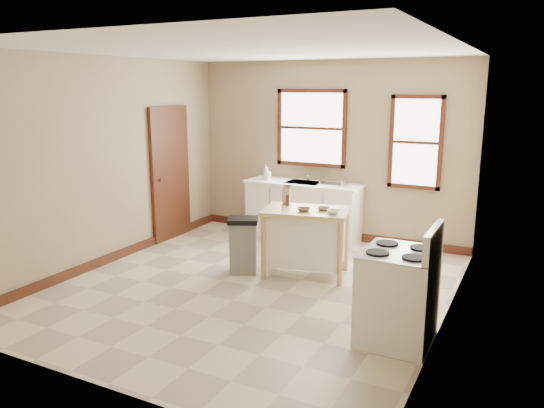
{
  "coord_description": "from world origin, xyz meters",
  "views": [
    {
      "loc": [
        3.0,
        -5.35,
        2.41
      ],
      "look_at": [
        0.06,
        0.4,
        0.96
      ],
      "focal_mm": 35.0,
      "sensor_mm": 36.0,
      "label": 1
    }
  ],
  "objects_px": {
    "knife_block": "(286,196)",
    "bowl_a": "(304,209)",
    "soap_bottle_a": "(266,172)",
    "gas_stove": "(398,283)",
    "pepper_grinder": "(288,200)",
    "bowl_c": "(333,212)",
    "trash_bin": "(243,245)",
    "soap_bottle_b": "(267,174)",
    "bowl_b": "(323,209)",
    "kitchen_island": "(306,242)",
    "dish_rack": "(333,182)"
  },
  "relations": [
    {
      "from": "bowl_c",
      "to": "trash_bin",
      "type": "distance_m",
      "value": 1.29
    },
    {
      "from": "knife_block",
      "to": "gas_stove",
      "type": "relative_size",
      "value": 0.17
    },
    {
      "from": "kitchen_island",
      "to": "trash_bin",
      "type": "xyz_separation_m",
      "value": [
        -0.76,
        -0.29,
        -0.07
      ]
    },
    {
      "from": "trash_bin",
      "to": "soap_bottle_a",
      "type": "bearing_deg",
      "value": 82.71
    },
    {
      "from": "bowl_b",
      "to": "knife_block",
      "type": "bearing_deg",
      "value": 167.32
    },
    {
      "from": "bowl_a",
      "to": "gas_stove",
      "type": "relative_size",
      "value": 0.15
    },
    {
      "from": "bowl_a",
      "to": "gas_stove",
      "type": "height_order",
      "value": "gas_stove"
    },
    {
      "from": "soap_bottle_a",
      "to": "knife_block",
      "type": "distance_m",
      "value": 1.64
    },
    {
      "from": "knife_block",
      "to": "bowl_c",
      "type": "xyz_separation_m",
      "value": [
        0.76,
        -0.25,
        -0.08
      ]
    },
    {
      "from": "bowl_b",
      "to": "bowl_c",
      "type": "distance_m",
      "value": 0.22
    },
    {
      "from": "pepper_grinder",
      "to": "bowl_c",
      "type": "bearing_deg",
      "value": -11.24
    },
    {
      "from": "trash_bin",
      "to": "gas_stove",
      "type": "bearing_deg",
      "value": -49.16
    },
    {
      "from": "soap_bottle_b",
      "to": "bowl_b",
      "type": "xyz_separation_m",
      "value": [
        1.55,
        -1.44,
        -0.12
      ]
    },
    {
      "from": "dish_rack",
      "to": "knife_block",
      "type": "relative_size",
      "value": 1.9
    },
    {
      "from": "pepper_grinder",
      "to": "gas_stove",
      "type": "bearing_deg",
      "value": -36.54
    },
    {
      "from": "bowl_b",
      "to": "soap_bottle_b",
      "type": "bearing_deg",
      "value": 137.06
    },
    {
      "from": "knife_block",
      "to": "gas_stove",
      "type": "bearing_deg",
      "value": -50.33
    },
    {
      "from": "bowl_c",
      "to": "knife_block",
      "type": "bearing_deg",
      "value": 161.62
    },
    {
      "from": "soap_bottle_a",
      "to": "bowl_b",
      "type": "relative_size",
      "value": 1.53
    },
    {
      "from": "soap_bottle_b",
      "to": "pepper_grinder",
      "type": "height_order",
      "value": "soap_bottle_b"
    },
    {
      "from": "kitchen_island",
      "to": "bowl_a",
      "type": "relative_size",
      "value": 6.11
    },
    {
      "from": "pepper_grinder",
      "to": "bowl_c",
      "type": "height_order",
      "value": "pepper_grinder"
    },
    {
      "from": "knife_block",
      "to": "bowl_a",
      "type": "height_order",
      "value": "knife_block"
    },
    {
      "from": "bowl_b",
      "to": "pepper_grinder",
      "type": "bearing_deg",
      "value": 178.34
    },
    {
      "from": "knife_block",
      "to": "trash_bin",
      "type": "height_order",
      "value": "knife_block"
    },
    {
      "from": "soap_bottle_a",
      "to": "pepper_grinder",
      "type": "distance_m",
      "value": 1.78
    },
    {
      "from": "soap_bottle_a",
      "to": "trash_bin",
      "type": "relative_size",
      "value": 0.33
    },
    {
      "from": "dish_rack",
      "to": "pepper_grinder",
      "type": "relative_size",
      "value": 2.54
    },
    {
      "from": "trash_bin",
      "to": "kitchen_island",
      "type": "bearing_deg",
      "value": -5.11
    },
    {
      "from": "kitchen_island",
      "to": "trash_bin",
      "type": "height_order",
      "value": "kitchen_island"
    },
    {
      "from": "dish_rack",
      "to": "bowl_b",
      "type": "height_order",
      "value": "dish_rack"
    },
    {
      "from": "soap_bottle_b",
      "to": "trash_bin",
      "type": "distance_m",
      "value": 1.98
    },
    {
      "from": "soap_bottle_a",
      "to": "soap_bottle_b",
      "type": "height_order",
      "value": "soap_bottle_a"
    },
    {
      "from": "trash_bin",
      "to": "gas_stove",
      "type": "relative_size",
      "value": 0.63
    },
    {
      "from": "knife_block",
      "to": "soap_bottle_b",
      "type": "bearing_deg",
      "value": 113.85
    },
    {
      "from": "bowl_b",
      "to": "trash_bin",
      "type": "distance_m",
      "value": 1.16
    },
    {
      "from": "pepper_grinder",
      "to": "soap_bottle_a",
      "type": "bearing_deg",
      "value": 126.9
    },
    {
      "from": "soap_bottle_b",
      "to": "kitchen_island",
      "type": "xyz_separation_m",
      "value": [
        1.33,
        -1.49,
        -0.58
      ]
    },
    {
      "from": "bowl_b",
      "to": "dish_rack",
      "type": "bearing_deg",
      "value": 106.05
    },
    {
      "from": "soap_bottle_b",
      "to": "dish_rack",
      "type": "relative_size",
      "value": 0.51
    },
    {
      "from": "bowl_a",
      "to": "trash_bin",
      "type": "height_order",
      "value": "bowl_a"
    },
    {
      "from": "gas_stove",
      "to": "kitchen_island",
      "type": "bearing_deg",
      "value": 139.94
    },
    {
      "from": "soap_bottle_a",
      "to": "trash_bin",
      "type": "bearing_deg",
      "value": -93.01
    },
    {
      "from": "dish_rack",
      "to": "trash_bin",
      "type": "bearing_deg",
      "value": -112.88
    },
    {
      "from": "bowl_b",
      "to": "trash_bin",
      "type": "xyz_separation_m",
      "value": [
        -0.98,
        -0.34,
        -0.53
      ]
    },
    {
      "from": "soap_bottle_a",
      "to": "kitchen_island",
      "type": "xyz_separation_m",
      "value": [
        1.36,
        -1.49,
        -0.6
      ]
    },
    {
      "from": "soap_bottle_a",
      "to": "gas_stove",
      "type": "distance_m",
      "value": 4.0
    },
    {
      "from": "soap_bottle_a",
      "to": "bowl_a",
      "type": "bearing_deg",
      "value": -70.78
    },
    {
      "from": "soap_bottle_a",
      "to": "knife_block",
      "type": "height_order",
      "value": "soap_bottle_a"
    },
    {
      "from": "knife_block",
      "to": "bowl_a",
      "type": "bearing_deg",
      "value": -49.54
    }
  ]
}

